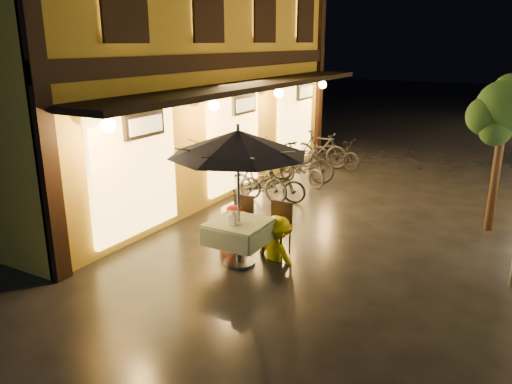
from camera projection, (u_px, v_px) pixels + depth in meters
The scene contains 16 objects.
ground at pixel (288, 294), 7.69m from camera, with size 90.00×90.00×0.00m, color black.
west_building at pixel (157, 42), 12.65m from camera, with size 5.90×11.40×7.40m.
street_tree at pixel (505, 112), 9.61m from camera, with size 1.43×1.20×3.15m.
cafe_table at pixel (239, 232), 8.58m from camera, with size 0.99×0.99×0.78m.
patio_umbrella at pixel (238, 143), 8.13m from camera, with size 2.35×2.35×2.46m.
cafe_chair_left at pixel (241, 218), 9.40m from camera, with size 0.42×0.42×0.97m.
cafe_chair_right at pixel (279, 226), 9.02m from camera, with size 0.42×0.42×0.97m.
table_lantern at pixel (233, 217), 8.34m from camera, with size 0.16×0.16×0.25m.
person_orange at pixel (234, 206), 9.23m from camera, with size 0.79×0.62×1.63m, color #F34729.
person_yellow at pixel (278, 218), 8.77m from camera, with size 0.98×0.57×1.52m, color #FADF00.
bicycle_0 at pixel (272, 184), 12.03m from camera, with size 0.59×1.68×0.88m, color black.
bicycle_1 at pixel (258, 181), 12.09m from camera, with size 0.45×1.60×0.96m, color black.
bicycle_2 at pixel (302, 170), 13.43m from camera, with size 0.56×1.60×0.84m, color black.
bicycle_3 at pixel (301, 163), 13.63m from camera, with size 0.52×1.84×1.10m, color black.
bicycle_4 at pixel (336, 153), 15.21m from camera, with size 0.62×1.77×0.93m, color black.
bicycle_5 at pixel (320, 149), 15.35m from camera, with size 0.52×1.85×1.11m, color black.
Camera 1 is at (2.98, -6.25, 3.73)m, focal length 35.00 mm.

